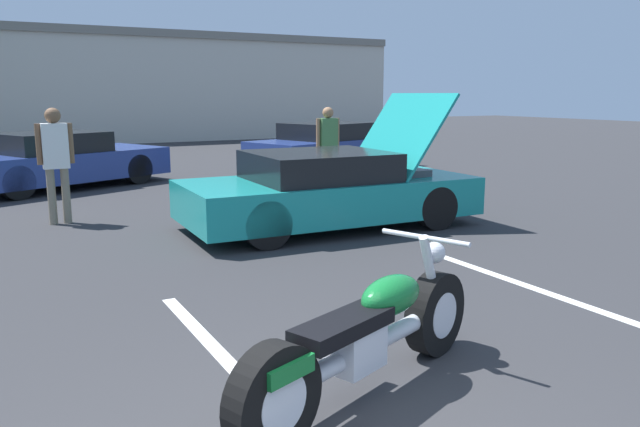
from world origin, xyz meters
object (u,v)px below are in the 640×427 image
(parked_car_mid_row, at_px, (57,161))
(spectator_midground, at_px, (328,141))
(motorcycle, at_px, (367,338))
(parked_car_right_row, at_px, (331,147))
(show_car_hood_open, at_px, (330,190))
(spectator_near_motorcycle, at_px, (56,155))

(parked_car_mid_row, height_order, spectator_midground, spectator_midground)
(motorcycle, bearing_deg, parked_car_right_row, 39.85)
(parked_car_right_row, bearing_deg, spectator_midground, -138.43)
(motorcycle, height_order, spectator_midground, spectator_midground)
(motorcycle, height_order, parked_car_right_row, parked_car_right_row)
(parked_car_mid_row, bearing_deg, parked_car_right_row, -24.18)
(show_car_hood_open, xyz_separation_m, spectator_midground, (1.70, 3.09, 0.44))
(spectator_near_motorcycle, distance_m, spectator_midground, 5.23)
(show_car_hood_open, relative_size, spectator_midground, 2.56)
(spectator_near_motorcycle, height_order, spectator_midground, spectator_near_motorcycle)
(parked_car_mid_row, bearing_deg, motorcycle, -110.09)
(motorcycle, distance_m, show_car_hood_open, 5.20)
(parked_car_right_row, xyz_separation_m, spectator_near_motorcycle, (-6.91, -3.91, 0.45))
(parked_car_mid_row, relative_size, parked_car_right_row, 0.96)
(motorcycle, relative_size, spectator_midground, 1.35)
(parked_car_mid_row, height_order, parked_car_right_row, parked_car_right_row)
(spectator_midground, bearing_deg, motorcycle, -117.72)
(show_car_hood_open, xyz_separation_m, parked_car_right_row, (3.46, 6.06, 0.02))
(show_car_hood_open, distance_m, spectator_midground, 3.55)
(motorcycle, distance_m, parked_car_mid_row, 10.77)
(parked_car_mid_row, bearing_deg, show_car_hood_open, -87.29)
(spectator_midground, bearing_deg, parked_car_mid_row, 147.43)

